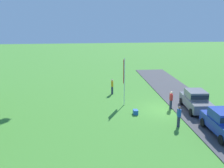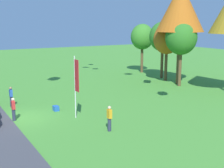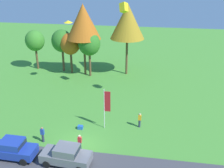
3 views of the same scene
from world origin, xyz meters
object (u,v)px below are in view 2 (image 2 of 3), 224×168
Objects in this scene: tree_center_back at (181,38)px; flag_banner at (76,80)px; tree_lone_near at (167,40)px; tree_left_of_center at (142,37)px; person_on_lawn at (109,118)px; person_watching_sky at (11,97)px; tree_right_of_center at (163,37)px; person_beside_suv at (13,109)px; cooler_box at (56,108)px; tree_far_left at (180,7)px.

flag_banner is (5.37, -14.79, -2.41)m from tree_center_back.
tree_lone_near reaches higher than flag_banner.
tree_left_of_center reaches higher than tree_lone_near.
person_on_lawn is 4.17m from flag_banner.
tree_right_of_center reaches higher than person_watching_sky.
person_beside_suv is at bearing -113.58° from flag_banner.
tree_lone_near is 17.91m from cooler_box.
person_watching_sky is at bearing -137.27° from cooler_box.
person_on_lawn is 24.87m from tree_left_of_center.
tree_center_back is (-8.90, 14.01, 4.48)m from person_on_lawn.
person_on_lawn is at bearing 24.35° from person_watching_sky.
person_watching_sky is at bearing -149.33° from flag_banner.
tree_right_of_center reaches higher than person_on_lawn.
tree_center_back is at bearing -16.62° from tree_right_of_center.
tree_right_of_center reaches higher than tree_left_of_center.
person_on_lawn is at bearing -50.39° from tree_lone_near.
tree_far_left is 2.43× the size of flag_banner.
tree_right_of_center is at bearing 112.64° from person_beside_suv.
tree_lone_near is (1.64, -0.70, -0.27)m from tree_right_of_center.
person_watching_sky is at bearing -155.65° from person_on_lawn.
tree_center_back is (4.99, -1.49, 0.15)m from tree_right_of_center.
person_watching_sky reaches higher than cooler_box.
person_beside_suv is (4.03, -0.71, 0.00)m from person_watching_sky.
tree_right_of_center reaches higher than tree_lone_near.
tree_lone_near is (-6.90, 19.76, 4.06)m from person_beside_suv.
tree_lone_near is at bearing 166.76° from tree_center_back.
person_watching_sky is 0.15× the size of tree_far_left.
tree_center_back is 13.02× the size of cooler_box.
cooler_box is (3.06, 2.83, -0.68)m from person_watching_sky.
person_watching_sky is 0.23× the size of tree_center_back.
person_on_lawn is 0.24× the size of tree_right_of_center.
tree_center_back is at bearing -10.48° from tree_left_of_center.
tree_far_left is 18.43m from cooler_box.
person_on_lawn is at bearing 12.38° from flag_banner.
flag_banner is at bearing -67.58° from tree_far_left.
cooler_box is (5.93, -16.22, -4.74)m from tree_lone_near.
person_beside_suv is 0.23× the size of tree_center_back.
person_watching_sky is 7.11m from flag_banner.
tree_left_of_center is 1.46× the size of flag_banner.
person_watching_sky is at bearing -77.15° from tree_right_of_center.
tree_lone_near is 1.45× the size of flag_banner.
tree_left_of_center is 1.01× the size of tree_lone_near.
person_beside_suv is 0.24× the size of tree_right_of_center.
tree_right_of_center reaches higher than flag_banner.
person_watching_sky is 20.71m from tree_right_of_center.
flag_banner is at bearing 30.67° from person_watching_sky.
person_beside_suv is 22.58m from tree_right_of_center.
person_beside_suv is 7.29m from person_on_lawn.
tree_far_left is 3.45m from tree_center_back.
tree_lone_near is 12.02× the size of cooler_box.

